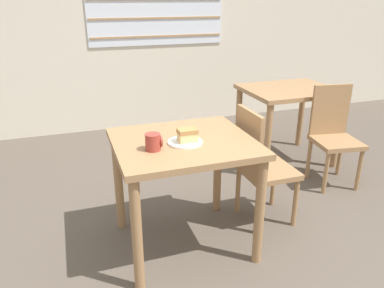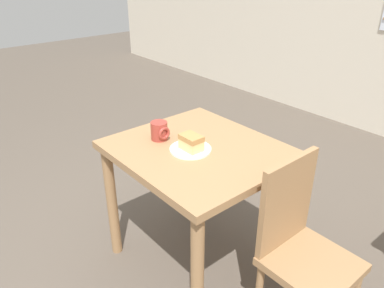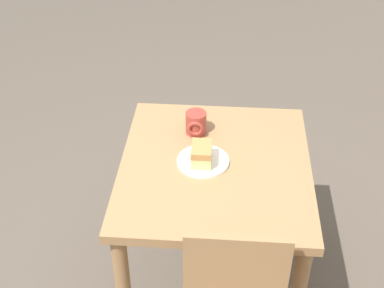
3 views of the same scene
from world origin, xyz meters
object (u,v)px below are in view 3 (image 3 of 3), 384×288
Objects in this scene: dining_table_near at (215,187)px; cake_slice at (202,154)px; plate at (203,161)px; coffee_mug at (196,123)px.

dining_table_near is 7.52× the size of cake_slice.
plate is (-0.01, -0.05, 0.13)m from dining_table_near.
coffee_mug reaches higher than plate.
plate is at bearing 156.03° from cake_slice.
cake_slice reaches higher than plate.
coffee_mug is at bearing -170.15° from cake_slice.
coffee_mug is (-0.21, -0.09, 0.18)m from dining_table_near.
dining_table_near is 4.03× the size of plate.
plate is at bearing 12.03° from coffee_mug.
cake_slice is 0.22m from coffee_mug.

